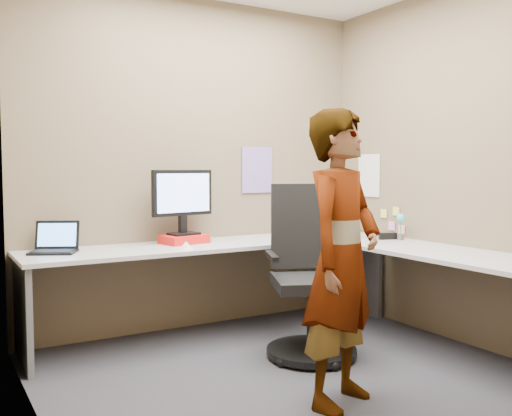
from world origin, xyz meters
TOP-DOWN VIEW (x-y plane):
  - ground at (0.00, 0.00)m, footprint 3.00×3.00m
  - wall_back at (0.00, 1.30)m, footprint 3.00×0.00m
  - wall_right at (1.50, 0.00)m, footprint 0.00×2.70m
  - wall_left at (-1.50, 0.00)m, footprint 0.00×2.70m
  - desk at (0.44, 0.39)m, footprint 2.98×2.58m
  - paper_ream at (-0.24, 1.08)m, footprint 0.37×0.30m
  - monitor at (-0.24, 1.10)m, footprint 0.53×0.19m
  - laptop at (-1.20, 1.09)m, footprint 0.38×0.36m
  - trackball_mouse at (-0.08, 1.05)m, footprint 0.12×0.08m
  - origami at (-0.36, 0.75)m, footprint 0.10×0.10m
  - stapler at (1.30, 0.45)m, footprint 0.16×0.08m
  - flower at (1.37, 0.38)m, footprint 0.07×0.07m
  - calendar_purple at (0.55, 1.29)m, footprint 0.30×0.01m
  - calendar_white at (1.49, 0.90)m, footprint 0.01×0.28m
  - sticky_note_a at (1.49, 0.55)m, footprint 0.01×0.07m
  - sticky_note_b at (1.49, 0.60)m, footprint 0.01×0.07m
  - sticky_note_c at (1.49, 0.48)m, footprint 0.01×0.07m
  - sticky_note_d at (1.49, 0.70)m, footprint 0.01×0.07m
  - office_chair at (0.34, 0.20)m, footprint 0.69×0.69m
  - person at (0.01, -0.56)m, footprint 0.71×0.60m

SIDE VIEW (x-z plane):
  - ground at x=0.00m, z-range 0.00..0.00m
  - office_chair at x=0.34m, z-range -0.11..1.07m
  - desk at x=0.44m, z-range 0.22..0.95m
  - trackball_mouse at x=-0.08m, z-range 0.72..0.79m
  - stapler at x=1.30m, z-range 0.73..0.78m
  - origami at x=-0.36m, z-range 0.73..0.79m
  - paper_ream at x=-0.24m, z-range 0.73..0.80m
  - laptop at x=-1.20m, z-range 0.68..0.89m
  - sticky_note_c at x=1.49m, z-range 0.76..0.84m
  - sticky_note_b at x=1.49m, z-range 0.78..0.86m
  - person at x=0.01m, z-range 0.00..1.64m
  - flower at x=1.37m, z-range 0.77..0.98m
  - sticky_note_d at x=1.49m, z-range 0.88..0.96m
  - sticky_note_a at x=1.49m, z-range 0.91..0.99m
  - monitor at x=-0.24m, z-range 0.84..1.35m
  - calendar_white at x=1.49m, z-range 1.06..1.44m
  - calendar_purple at x=0.55m, z-range 1.10..1.50m
  - wall_back at x=0.00m, z-range -0.15..2.85m
  - wall_right at x=1.50m, z-range 0.00..2.70m
  - wall_left at x=-1.50m, z-range 0.00..2.70m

